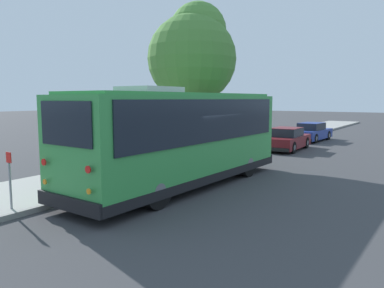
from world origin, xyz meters
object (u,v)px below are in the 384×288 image
(shuttle_bus, at_px, (183,134))
(street_tree, at_px, (193,53))
(sign_post_far, at_px, (73,167))
(parked_sedan_maroon, at_px, (287,139))
(parked_sedan_blue, at_px, (312,132))
(sign_post_near, at_px, (10,180))
(fire_hydrant, at_px, (239,144))

(shuttle_bus, xyz_separation_m, street_tree, (4.69, 2.73, 3.38))
(sign_post_far, bearing_deg, parked_sedan_maroon, -6.36)
(shuttle_bus, distance_m, parked_sedan_maroon, 11.17)
(parked_sedan_blue, xyz_separation_m, sign_post_near, (-21.94, 1.40, 0.32))
(street_tree, bearing_deg, sign_post_far, -173.96)
(shuttle_bus, bearing_deg, street_tree, 31.84)
(sign_post_far, distance_m, fire_hydrant, 11.33)
(street_tree, relative_size, fire_hydrant, 9.28)
(fire_hydrant, bearing_deg, street_tree, 168.11)
(shuttle_bus, xyz_separation_m, parked_sedan_maroon, (11.10, 0.32, -1.20))
(sign_post_far, bearing_deg, sign_post_near, -180.00)
(parked_sedan_maroon, distance_m, sign_post_far, 14.34)
(shuttle_bus, relative_size, sign_post_near, 6.38)
(sign_post_near, bearing_deg, street_tree, 4.82)
(shuttle_bus, relative_size, sign_post_far, 6.18)
(parked_sedan_maroon, height_order, sign_post_near, sign_post_near)
(shuttle_bus, xyz_separation_m, sign_post_near, (-5.15, 1.91, -0.89))
(parked_sedan_blue, distance_m, sign_post_far, 19.98)
(sign_post_far, relative_size, fire_hydrant, 1.92)
(shuttle_bus, relative_size, parked_sedan_blue, 2.06)
(sign_post_near, relative_size, fire_hydrant, 1.87)
(shuttle_bus, relative_size, fire_hydrant, 11.89)
(parked_sedan_maroon, xyz_separation_m, sign_post_far, (-14.24, 1.59, 0.33))
(street_tree, height_order, fire_hydrant, street_tree)
(parked_sedan_blue, bearing_deg, street_tree, 172.30)
(parked_sedan_blue, bearing_deg, sign_post_near, 179.11)
(fire_hydrant, bearing_deg, parked_sedan_maroon, -29.96)
(shuttle_bus, distance_m, parked_sedan_blue, 16.84)
(fire_hydrant, bearing_deg, shuttle_bus, -166.27)
(shuttle_bus, height_order, sign_post_far, shuttle_bus)
(parked_sedan_blue, bearing_deg, sign_post_far, 178.74)
(street_tree, xyz_separation_m, sign_post_far, (-7.83, -0.83, -4.25))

